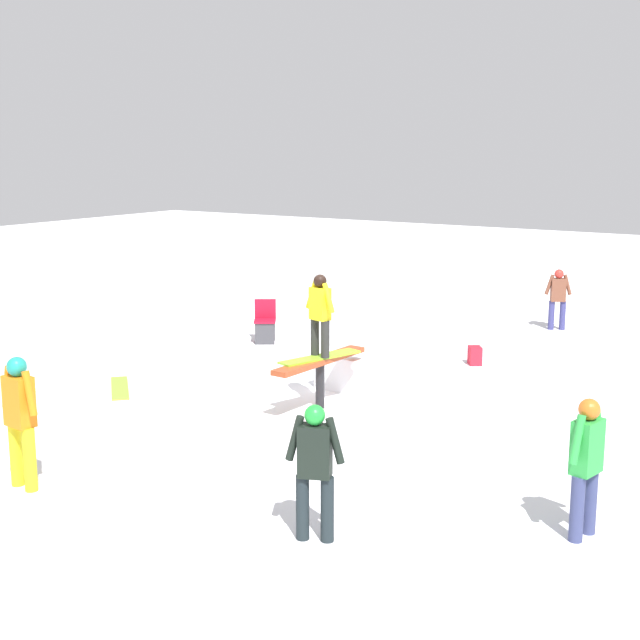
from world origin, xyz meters
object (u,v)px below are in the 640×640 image
Objects in this scene: bystander_black at (315,465)px; bystander_brown at (558,296)px; rail_feature at (320,366)px; bystander_orange at (20,415)px; bystander_green at (586,460)px; folding_chair at (265,322)px; loose_snowboard_lime at (120,388)px; backpack_on_snow at (475,356)px; main_rider_on_rail at (320,318)px.

bystander_black is 11.90m from bystander_brown.
rail_feature is 4.84m from bystander_orange.
rail_feature is 5.40m from bystander_green.
bystander_brown is (-11.82, -1.32, -0.07)m from bystander_black.
bystander_orange is (0.69, -3.71, 0.09)m from bystander_black.
folding_chair is at bearing -129.93° from rail_feature.
folding_chair is at bearing -68.12° from bystander_orange.
loose_snowboard_lime is 4.26× the size of backpack_on_snow.
bystander_green reaches higher than bystander_brown.
folding_chair is at bearing 62.20° from backpack_on_snow.
bystander_green is 8.44m from loose_snowboard_lime.
bystander_black is 1.66× the size of folding_chair.
bystander_orange reaches higher than folding_chair.
bystander_green is at bearing 80.70° from main_rider_on_rail.
bystander_orange is 4.48m from loose_snowboard_lime.
bystander_orange is at bearing 2.90° from main_rider_on_rail.
bystander_black is 0.91× the size of bystander_orange.
bystander_green is at bearing -146.66° from loose_snowboard_lime.
backpack_on_snow is at bearing -26.07° from folding_chair.
main_rider_on_rail is at bearing -77.12° from folding_chair.
bystander_brown is at bearing -74.20° from loose_snowboard_lime.
bystander_green reaches higher than loose_snowboard_lime.
bystander_orange is at bearing 122.22° from bystander_green.
bystander_green is at bearing 67.05° from rail_feature.
bystander_black is at bearing -84.21° from folding_chair.
main_rider_on_rail is 5.43m from bystander_green.
main_rider_on_rail is (0.00, 0.00, 0.76)m from rail_feature.
bystander_orange is at bearing -107.63° from folding_chair.
folding_chair is 4.46m from backpack_on_snow.
bystander_black is 8.07m from backpack_on_snow.
backpack_on_snow is (-7.89, -1.58, -0.65)m from bystander_black.
folding_chair is at bearing -116.27° from main_rider_on_rail.
bystander_black is 6.75m from loose_snowboard_lime.
loose_snowboard_lime is (-3.09, -5.94, -0.81)m from bystander_black.
backpack_on_snow is at bearing -98.01° from bystander_orange.
bystander_orange reaches higher than rail_feature.
main_rider_on_rail is 1.09× the size of bystander_brown.
bystander_green is 1.71× the size of folding_chair.
bystander_brown is at bearing 10.42° from folding_chair.
rail_feature is at bearing 0.00° from main_rider_on_rail.
bystander_brown is at bearing 174.96° from rail_feature.
backpack_on_snow is at bearing -176.16° from main_rider_on_rail.
bystander_green is at bearing -153.43° from bystander_orange.
main_rider_on_rail reaches higher than bystander_brown.
backpack_on_snow is (-4.80, 4.36, 0.16)m from loose_snowboard_lime.
folding_chair reaches higher than loose_snowboard_lime.
bystander_brown is 0.93× the size of loose_snowboard_lime.
main_rider_on_rail reaches higher than rail_feature.
bystander_orange is at bearing -11.09° from bystander_black.
rail_feature is at bearing -121.57° from loose_snowboard_lime.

